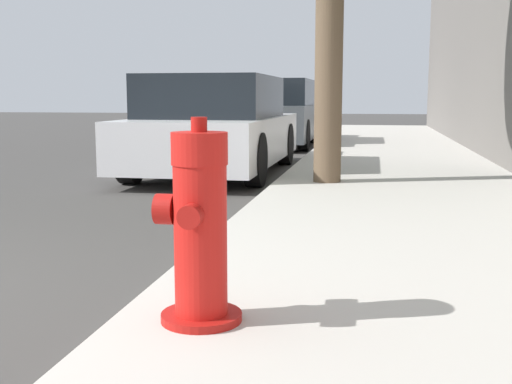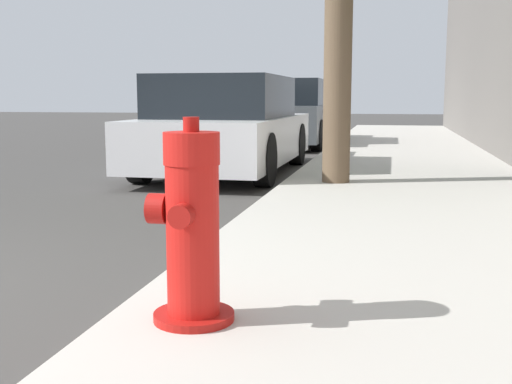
{
  "view_description": "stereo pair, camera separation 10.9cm",
  "coord_description": "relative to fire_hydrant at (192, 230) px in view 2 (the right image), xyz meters",
  "views": [
    {
      "loc": [
        2.95,
        -2.53,
        1.09
      ],
      "look_at": [
        2.26,
        1.25,
        0.52
      ],
      "focal_mm": 45.0,
      "sensor_mm": 36.0,
      "label": 1
    },
    {
      "loc": [
        3.06,
        -2.51,
        1.09
      ],
      "look_at": [
        2.26,
        1.25,
        0.52
      ],
      "focal_mm": 45.0,
      "sensor_mm": 36.0,
      "label": 2
    }
  ],
  "objects": [
    {
      "name": "sidewalk_slab",
      "position": [
        1.04,
        -0.05,
        -0.47
      ],
      "size": [
        2.86,
        40.0,
        0.13
      ],
      "color": "beige",
      "rests_on": "ground_plane"
    },
    {
      "name": "fire_hydrant",
      "position": [
        0.0,
        0.0,
        0.0
      ],
      "size": [
        0.37,
        0.36,
        0.88
      ],
      "color": "#A91511",
      "rests_on": "sidewalk_slab"
    },
    {
      "name": "parked_car_near",
      "position": [
        -1.5,
        6.36,
        0.14
      ],
      "size": [
        1.81,
        4.32,
        1.38
      ],
      "color": "silver",
      "rests_on": "ground_plane"
    },
    {
      "name": "parked_car_mid",
      "position": [
        -1.44,
        11.56,
        0.17
      ],
      "size": [
        1.73,
        3.94,
        1.47
      ],
      "color": "#4C5156",
      "rests_on": "ground_plane"
    }
  ]
}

